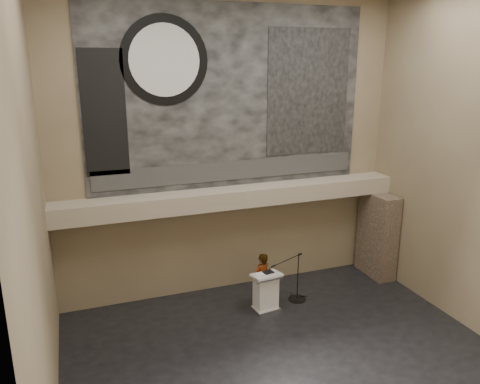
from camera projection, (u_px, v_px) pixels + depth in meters
name	position (u px, v px, depth m)	size (l,w,h in m)	color
floor	(287.00, 359.00, 10.87)	(10.00, 10.00, 0.00)	black
wall_back	(230.00, 150.00, 13.33)	(10.00, 0.02, 8.50)	#79644C
wall_front	(430.00, 255.00, 6.10)	(10.00, 0.02, 8.50)	#79644C
wall_left	(32.00, 208.00, 8.06)	(0.02, 8.00, 8.50)	#79644C
wall_right	(478.00, 165.00, 11.38)	(0.02, 8.00, 8.50)	#79644C
soffit	(235.00, 197.00, 13.32)	(10.00, 0.80, 0.50)	#9F907B
sprinkler_left	(181.00, 213.00, 12.82)	(0.04, 0.04, 0.06)	#B2893D
sprinkler_right	(296.00, 200.00, 13.98)	(0.04, 0.04, 0.06)	#B2893D
banner	(230.00, 98.00, 12.91)	(8.00, 0.05, 5.00)	black
banner_text_strip	(231.00, 171.00, 13.43)	(7.76, 0.02, 0.55)	#2E2E2E
banner_clock_rim	(165.00, 60.00, 12.01)	(2.30, 2.30, 0.02)	black
banner_clock_face	(165.00, 60.00, 11.99)	(1.84, 1.84, 0.02)	silver
banner_building_print	(308.00, 92.00, 13.65)	(2.60, 0.02, 3.60)	black
banner_brick_print	(104.00, 114.00, 11.83)	(1.10, 0.02, 3.20)	black
stone_pier	(377.00, 235.00, 14.89)	(0.60, 1.40, 2.70)	#46362B
lectern	(266.00, 292.00, 12.88)	(0.83, 0.63, 1.14)	silver
binder	(268.00, 272.00, 12.78)	(0.27, 0.21, 0.04)	black
papers	(261.00, 275.00, 12.66)	(0.21, 0.30, 0.01)	white
speaker_person	(262.00, 279.00, 13.14)	(0.56, 0.37, 1.54)	white
mic_stand	(296.00, 293.00, 13.51)	(1.30, 0.73, 1.44)	black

